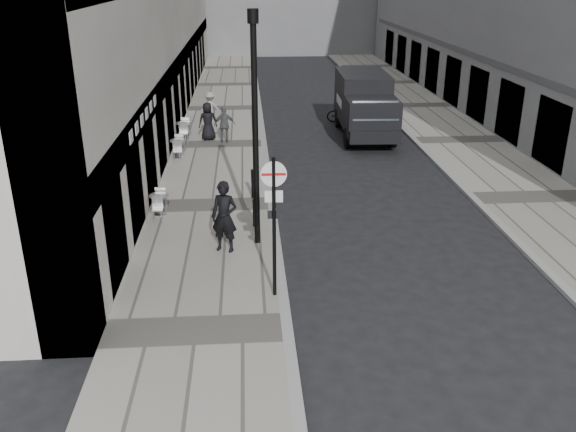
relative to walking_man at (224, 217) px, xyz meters
name	(u,v)px	position (x,y,z in m)	size (l,w,h in m)	color
ground	(297,413)	(1.45, -6.74, -1.13)	(120.00, 120.00, 0.00)	black
sidewalk	(220,145)	(-0.55, 11.26, -1.07)	(4.00, 60.00, 0.12)	gray
far_sidewalk	(458,141)	(10.45, 11.26, -1.07)	(4.00, 60.00, 0.12)	gray
walking_man	(224,217)	(0.00, 0.00, 0.00)	(0.73, 0.48, 2.01)	black
sign_post	(274,209)	(1.25, -2.60, 1.21)	(0.59, 0.09, 3.46)	black
lamppost	(255,121)	(0.90, 0.48, 2.55)	(0.29, 0.29, 6.40)	black
bollard_near	(255,213)	(0.85, 1.68, -0.59)	(0.11, 0.11, 0.83)	black
bollard_far	(253,185)	(0.85, 4.15, -0.52)	(0.13, 0.13, 0.97)	black
panel_van	(364,102)	(6.25, 12.71, 0.49)	(2.46, 6.17, 2.87)	black
cyclist	(344,108)	(5.77, 15.55, -0.37)	(1.82, 0.71, 1.93)	black
pedestrian_a	(225,125)	(-0.31, 11.42, -0.18)	(0.96, 0.40, 1.64)	#55565A
pedestrian_b	(210,108)	(-1.12, 15.28, -0.21)	(1.02, 0.59, 1.58)	#9A968E
pedestrian_c	(208,121)	(-1.07, 11.98, -0.14)	(0.84, 0.55, 1.73)	black
cafe_table_near	(179,147)	(-2.15, 9.17, -0.55)	(0.70, 1.57, 0.89)	#B8B8BA
cafe_table_mid	(160,203)	(-2.15, 2.79, -0.60)	(0.62, 1.40, 0.80)	silver
cafe_table_far	(185,130)	(-2.15, 12.03, -0.53)	(0.73, 1.66, 0.94)	silver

